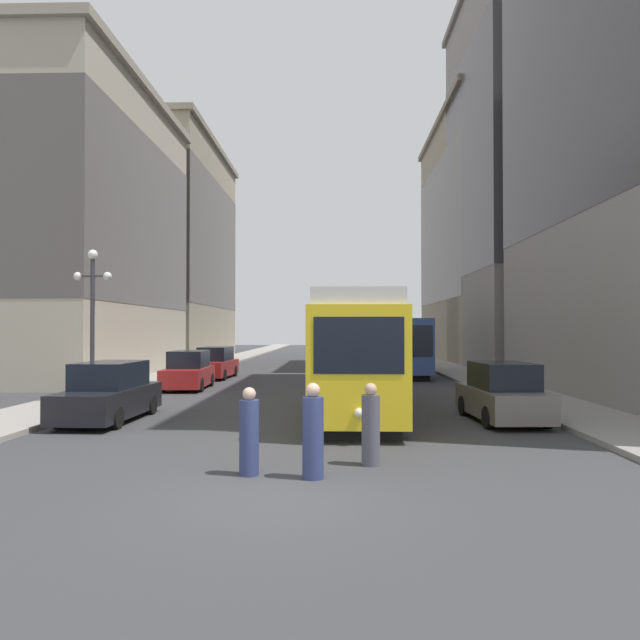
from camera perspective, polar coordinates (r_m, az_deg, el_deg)
The scene contains 17 objects.
ground_plane at distance 10.48m, azimuth -4.05°, elevation -16.57°, with size 200.00×200.00×0.00m, color #38383A.
sidewalk_left at distance 51.07m, azimuth -9.54°, elevation -3.99°, with size 2.97×120.00×0.15m, color gray.
sidewalk_right at distance 50.73m, azimuth 10.55°, elevation -4.01°, with size 2.97×120.00×0.15m, color gray.
streetcar at distance 21.12m, azimuth 3.20°, elevation -2.88°, with size 2.73×13.09×3.89m.
transit_bus at distance 38.62m, azimuth 7.47°, elevation -2.21°, with size 2.69×12.12×3.45m.
parked_car_left_near at distance 35.51m, azimuth -9.89°, elevation -4.10°, with size 2.01×4.92×1.82m.
parked_car_left_mid at distance 29.36m, azimuth -12.36°, elevation -4.77°, with size 2.04×4.66×1.82m.
parked_car_right_far at distance 19.41m, azimuth 16.90°, elevation -6.74°, with size 2.06×4.40×1.82m.
parked_car_left_far at distance 19.87m, azimuth -19.36°, elevation -6.59°, with size 1.96×4.87×1.82m.
pedestrian_crossing_near at distance 12.75m, azimuth 4.84°, elevation -10.07°, with size 0.38×0.38×1.71m.
pedestrian_crossing_far at distance 11.95m, azimuth -6.74°, elevation -10.70°, with size 0.38×0.38×1.70m.
pedestrian_on_sidewalk at distance 11.60m, azimuth -0.67°, elevation -10.76°, with size 0.41×0.41×1.81m.
lamp_post_left_near at distance 23.56m, azimuth -20.76°, elevation 1.58°, with size 1.41×0.36×5.61m.
building_left_corner at distance 59.71m, azimuth -16.79°, elevation 6.43°, with size 15.36×21.38×20.28m.
building_left_midblock at distance 40.32m, azimuth -24.89°, elevation 7.91°, with size 13.55×18.83×17.44m.
building_right_corner at distance 59.13m, azimuth 18.81°, elevation 7.39°, with size 16.57×21.97×22.01m.
building_right_far at distance 47.39m, azimuth 20.04°, elevation 13.02°, with size 11.09×16.05×27.55m.
Camera 1 is at (0.99, -10.04, 2.83)m, focal length 33.75 mm.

